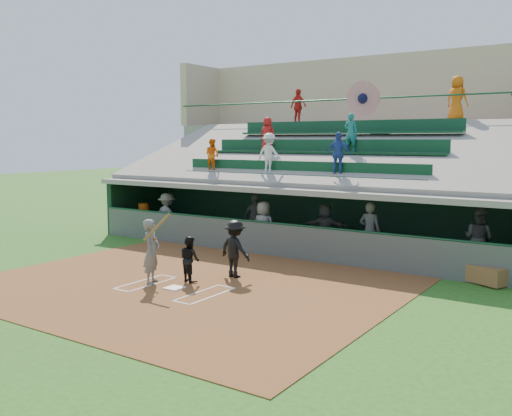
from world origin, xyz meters
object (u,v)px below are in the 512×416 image
Objects in this scene: catcher at (190,259)px; white_table at (144,223)px; batter_at_plate at (152,251)px; water_cooler at (144,208)px; home_plate at (174,288)px.

catcher reaches higher than white_table.
batter_at_plate is 8.70m from water_cooler.
catcher is (0.73, 0.70, -0.26)m from batter_at_plate.
home_plate is 0.99× the size of water_cooler.
white_table is 2.03× the size of water_cooler.
home_plate is 1.23m from batter_at_plate.
home_plate is at bearing 119.01° from catcher.
water_cooler is at bearing -18.31° from catcher.
water_cooler reaches higher than home_plate.
water_cooler is (-7.01, 5.32, 0.38)m from catcher.
home_plate is at bearing -40.51° from water_cooler.
home_plate is 9.46m from water_cooler.
batter_at_plate reaches higher than water_cooler.
water_cooler is (-0.08, 0.07, 0.60)m from white_table.
water_cooler reaches higher than white_table.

